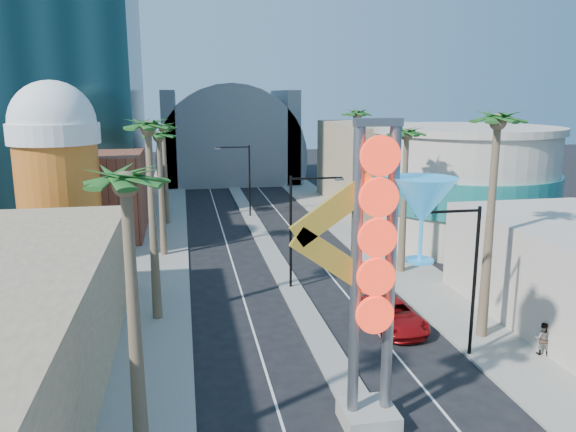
% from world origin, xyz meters
% --- Properties ---
extents(sidewalk_west, '(5.00, 100.00, 0.15)m').
position_xyz_m(sidewalk_west, '(-9.50, 35.00, 0.07)').
color(sidewalk_west, gray).
rests_on(sidewalk_west, ground).
extents(sidewalk_east, '(5.00, 100.00, 0.15)m').
position_xyz_m(sidewalk_east, '(9.50, 35.00, 0.07)').
color(sidewalk_east, gray).
rests_on(sidewalk_east, ground).
extents(median, '(1.60, 84.00, 0.15)m').
position_xyz_m(median, '(0.00, 38.00, 0.07)').
color(median, gray).
rests_on(median, ground).
extents(brick_filler_west, '(10.00, 10.00, 8.00)m').
position_xyz_m(brick_filler_west, '(-16.00, 38.00, 4.00)').
color(brick_filler_west, brown).
rests_on(brick_filler_west, ground).
extents(filler_east, '(10.00, 20.00, 10.00)m').
position_xyz_m(filler_east, '(16.00, 48.00, 5.00)').
color(filler_east, '#8B785A').
rests_on(filler_east, ground).
extents(beer_mug, '(7.00, 7.00, 14.50)m').
position_xyz_m(beer_mug, '(-17.00, 30.00, 7.84)').
color(beer_mug, '#C36D1A').
rests_on(beer_mug, ground).
extents(turquoise_building, '(16.60, 16.60, 10.60)m').
position_xyz_m(turquoise_building, '(18.00, 30.00, 5.25)').
color(turquoise_building, '#BAAE9D').
rests_on(turquoise_building, ground).
extents(canopy, '(22.00, 16.00, 22.00)m').
position_xyz_m(canopy, '(0.00, 72.00, 4.31)').
color(canopy, slate).
rests_on(canopy, ground).
extents(neon_sign, '(6.53, 2.60, 12.55)m').
position_xyz_m(neon_sign, '(0.82, 2.96, 7.31)').
color(neon_sign, gray).
rests_on(neon_sign, ground).
extents(streetlight_0, '(3.79, 0.25, 8.00)m').
position_xyz_m(streetlight_0, '(0.55, 20.00, 4.88)').
color(streetlight_0, black).
rests_on(streetlight_0, ground).
extents(streetlight_1, '(3.79, 0.25, 8.00)m').
position_xyz_m(streetlight_1, '(-0.55, 44.00, 4.88)').
color(streetlight_1, black).
rests_on(streetlight_1, ground).
extents(streetlight_2, '(3.45, 0.25, 8.00)m').
position_xyz_m(streetlight_2, '(6.72, 8.00, 4.83)').
color(streetlight_2, black).
rests_on(streetlight_2, ground).
extents(palm_0, '(2.40, 2.40, 11.70)m').
position_xyz_m(palm_0, '(-9.00, 2.00, 9.93)').
color(palm_0, brown).
rests_on(palm_0, ground).
extents(palm_1, '(2.40, 2.40, 12.70)m').
position_xyz_m(palm_1, '(-9.00, 16.00, 10.82)').
color(palm_1, brown).
rests_on(palm_1, ground).
extents(palm_2, '(2.40, 2.40, 11.20)m').
position_xyz_m(palm_2, '(-9.00, 30.00, 9.48)').
color(palm_2, brown).
rests_on(palm_2, ground).
extents(palm_3, '(2.40, 2.40, 11.20)m').
position_xyz_m(palm_3, '(-9.00, 42.00, 9.48)').
color(palm_3, brown).
rests_on(palm_3, ground).
extents(palm_5, '(2.40, 2.40, 13.20)m').
position_xyz_m(palm_5, '(9.00, 10.00, 11.27)').
color(palm_5, brown).
rests_on(palm_5, ground).
extents(palm_6, '(2.40, 2.40, 11.70)m').
position_xyz_m(palm_6, '(9.00, 22.00, 9.93)').
color(palm_6, brown).
rests_on(palm_6, ground).
extents(palm_7, '(2.40, 2.40, 12.70)m').
position_xyz_m(palm_7, '(9.00, 34.00, 10.82)').
color(palm_7, brown).
rests_on(palm_7, ground).
extents(red_pickup, '(3.01, 5.89, 1.59)m').
position_xyz_m(red_pickup, '(4.57, 12.26, 0.80)').
color(red_pickup, '#9A0B0E').
rests_on(red_pickup, ground).
extents(pedestrian_b, '(1.07, 1.01, 1.74)m').
position_xyz_m(pedestrian_b, '(10.85, 7.26, 1.02)').
color(pedestrian_b, gray).
rests_on(pedestrian_b, sidewalk_east).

